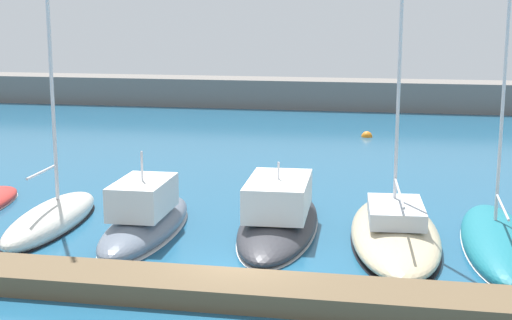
# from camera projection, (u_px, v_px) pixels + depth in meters

# --- Properties ---
(ground_plane) EXTENTS (120.00, 120.00, 0.00)m
(ground_plane) POSITION_uv_depth(u_px,v_px,m) (242.00, 276.00, 22.93)
(ground_plane) COLOR #1E567A
(dock_pier) EXTENTS (37.89, 2.05, 0.59)m
(dock_pier) POSITION_uv_depth(u_px,v_px,m) (227.00, 289.00, 20.98)
(dock_pier) COLOR brown
(dock_pier) RESTS_ON ground_plane
(breakwater_seawall) EXTENTS (108.00, 3.96, 2.31)m
(breakwater_seawall) POSITION_uv_depth(u_px,v_px,m) (344.00, 94.00, 61.63)
(breakwater_seawall) COLOR slate
(breakwater_seawall) RESTS_ON ground_plane
(sailboat_ivory_third) EXTENTS (2.12, 7.32, 13.83)m
(sailboat_ivory_third) POSITION_uv_depth(u_px,v_px,m) (52.00, 218.00, 27.94)
(sailboat_ivory_third) COLOR silver
(sailboat_ivory_third) RESTS_ON ground_plane
(motorboat_slate_fourth) EXTENTS (2.41, 7.95, 3.33)m
(motorboat_slate_fourth) POSITION_uv_depth(u_px,v_px,m) (146.00, 219.00, 27.07)
(motorboat_slate_fourth) COLOR slate
(motorboat_slate_fourth) RESTS_ON ground_plane
(motorboat_charcoal_fifth) EXTENTS (3.19, 9.46, 2.90)m
(motorboat_charcoal_fifth) POSITION_uv_depth(u_px,v_px,m) (279.00, 216.00, 27.64)
(motorboat_charcoal_fifth) COLOR #2D2D33
(motorboat_charcoal_fifth) RESTS_ON ground_plane
(sailboat_sand_sixth) EXTENTS (3.76, 9.81, 17.63)m
(sailboat_sand_sixth) POSITION_uv_depth(u_px,v_px,m) (395.00, 231.00, 26.28)
(sailboat_sand_sixth) COLOR beige
(sailboat_sand_sixth) RESTS_ON ground_plane
(sailboat_teal_seventh) EXTENTS (2.43, 9.21, 18.24)m
(sailboat_teal_seventh) POSITION_uv_depth(u_px,v_px,m) (497.00, 239.00, 25.76)
(sailboat_teal_seventh) COLOR #19707F
(sailboat_teal_seventh) RESTS_ON ground_plane
(mooring_buoy_orange) EXTENTS (0.71, 0.71, 0.71)m
(mooring_buoy_orange) POSITION_uv_depth(u_px,v_px,m) (367.00, 137.00, 47.89)
(mooring_buoy_orange) COLOR orange
(mooring_buoy_orange) RESTS_ON ground_plane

